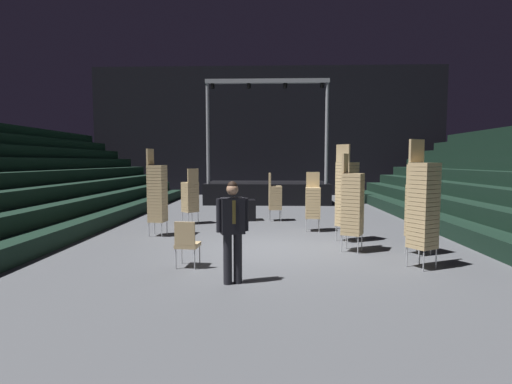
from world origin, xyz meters
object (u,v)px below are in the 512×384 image
object	(u,v)px
stage_riser	(267,190)
chair_stack_front_right	(352,203)
man_with_tie	(233,226)
chair_stack_mid_right	(190,196)
chair_stack_mid_left	(347,193)
chair_stack_front_left	(423,204)
chair_stack_rear_left	(275,197)
chair_stack_rear_centre	(419,210)
chair_stack_mid_centre	(157,193)
chair_stack_rear_right	(313,202)
equipment_road_case	(242,210)
loose_chair_near_man	(187,241)

from	to	relation	value
stage_riser	chair_stack_front_right	bearing A→B (deg)	-79.38
man_with_tie	chair_stack_mid_right	world-z (taller)	chair_stack_mid_right
stage_riser	chair_stack_mid_left	world-z (taller)	stage_riser
chair_stack_front_left	chair_stack_rear_left	world-z (taller)	chair_stack_front_left
man_with_tie	chair_stack_front_left	bearing A→B (deg)	178.81
chair_stack_rear_centre	chair_stack_front_right	bearing A→B (deg)	-126.93
man_with_tie	chair_stack_mid_left	distance (m)	4.56
chair_stack_mid_centre	chair_stack_rear_right	bearing A→B (deg)	108.13
chair_stack_mid_left	equipment_road_case	size ratio (longest dim) A/B	2.84
man_with_tie	chair_stack_front_right	world-z (taller)	chair_stack_front_right
chair_stack_front_left	chair_stack_front_right	world-z (taller)	chair_stack_front_left
chair_stack_front_left	chair_stack_rear_centre	size ratio (longest dim) A/B	1.25
man_with_tie	chair_stack_mid_centre	distance (m)	4.95
chair_stack_rear_left	chair_stack_rear_right	world-z (taller)	chair_stack_rear_right
chair_stack_rear_centre	chair_stack_mid_left	bearing A→B (deg)	-164.45
chair_stack_mid_centre	equipment_road_case	size ratio (longest dim) A/B	2.75
chair_stack_mid_centre	chair_stack_rear_centre	bearing A→B (deg)	80.62
man_with_tie	chair_stack_rear_right	xyz separation A→B (m)	(1.96, 5.10, -0.12)
man_with_tie	chair_stack_rear_centre	xyz separation A→B (m)	(4.04, 2.27, 0.01)
chair_stack_mid_left	stage_riser	bearing A→B (deg)	150.86
chair_stack_rear_centre	chair_stack_mid_right	bearing A→B (deg)	-152.38
chair_stack_rear_centre	man_with_tie	bearing A→B (deg)	-89.13
chair_stack_mid_left	chair_stack_front_right	bearing A→B (deg)	-46.85
chair_stack_mid_centre	chair_stack_rear_centre	world-z (taller)	chair_stack_mid_centre
chair_stack_front_left	chair_stack_mid_centre	xyz separation A→B (m)	(-6.21, 3.12, -0.04)
stage_riser	chair_stack_front_right	xyz separation A→B (m)	(2.05, -10.91, 0.54)
chair_stack_mid_left	chair_stack_rear_centre	xyz separation A→B (m)	(1.35, -1.40, -0.25)
equipment_road_case	loose_chair_near_man	size ratio (longest dim) A/B	0.95
chair_stack_front_left	chair_stack_mid_right	distance (m)	7.76
man_with_tie	chair_stack_front_left	world-z (taller)	chair_stack_front_left
stage_riser	chair_stack_rear_left	distance (m)	6.29
chair_stack_rear_right	chair_stack_rear_centre	size ratio (longest dim) A/B	0.88
man_with_tie	chair_stack_rear_right	bearing A→B (deg)	-129.14
chair_stack_front_left	equipment_road_case	world-z (taller)	chair_stack_front_left
chair_stack_mid_left	chair_stack_mid_centre	size ratio (longest dim) A/B	1.03
man_with_tie	chair_stack_front_right	bearing A→B (deg)	-154.17
stage_riser	equipment_road_case	distance (m)	6.30
chair_stack_mid_right	chair_stack_rear_right	distance (m)	4.20
chair_stack_rear_right	equipment_road_case	size ratio (longest dim) A/B	1.99
chair_stack_rear_left	chair_stack_mid_right	bearing A→B (deg)	-79.75
equipment_road_case	loose_chair_near_man	bearing A→B (deg)	-96.37
chair_stack_mid_centre	equipment_road_case	world-z (taller)	chair_stack_mid_centre
chair_stack_rear_left	man_with_tie	bearing A→B (deg)	-11.11
chair_stack_rear_left	chair_stack_rear_centre	bearing A→B (deg)	29.06
chair_stack_mid_left	chair_stack_rear_left	world-z (taller)	chair_stack_mid_left
chair_stack_mid_right	chair_stack_rear_right	world-z (taller)	chair_stack_mid_right
chair_stack_mid_right	chair_stack_rear_right	size ratio (longest dim) A/B	1.05
chair_stack_rear_right	chair_stack_rear_centre	bearing A→B (deg)	130.86
chair_stack_front_left	loose_chair_near_man	xyz separation A→B (m)	(-4.68, -0.14, -0.75)
chair_stack_front_right	chair_stack_rear_right	xyz separation A→B (m)	(-0.62, 2.61, -0.25)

